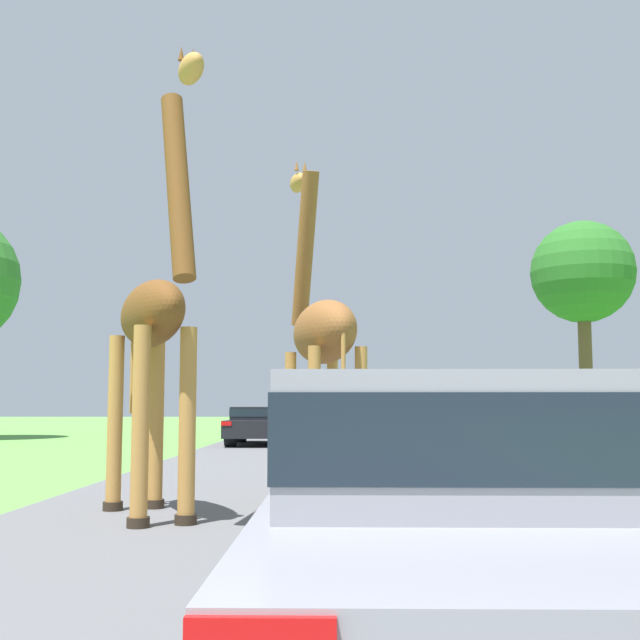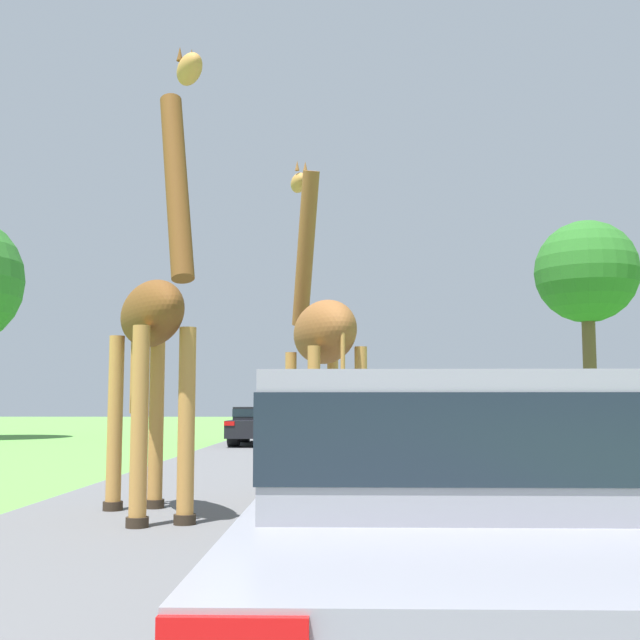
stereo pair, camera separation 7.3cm
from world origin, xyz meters
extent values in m
cube|color=#5B5B5E|center=(0.00, 30.00, 0.00)|extent=(7.54, 120.00, 0.00)
cylinder|color=#B77F3D|center=(-0.33, 12.57, 1.04)|extent=(0.16, 0.16, 2.09)
cylinder|color=#2D2319|center=(-0.33, 12.57, 0.05)|extent=(0.21, 0.21, 0.10)
cylinder|color=#B77F3D|center=(0.27, 12.74, 1.04)|extent=(0.16, 0.16, 2.09)
cylinder|color=#2D2319|center=(0.27, 12.74, 0.05)|extent=(0.21, 0.21, 0.10)
cylinder|color=#B77F3D|center=(0.05, 11.24, 1.04)|extent=(0.16, 0.16, 2.09)
cylinder|color=#2D2319|center=(0.05, 11.24, 0.05)|extent=(0.21, 0.21, 0.10)
cylinder|color=#B77F3D|center=(0.65, 11.41, 1.04)|extent=(0.16, 0.16, 2.09)
cylinder|color=#2D2319|center=(0.65, 11.41, 0.05)|extent=(0.21, 0.21, 0.10)
ellipsoid|color=brown|center=(0.16, 11.99, 2.33)|extent=(1.25, 2.11, 0.88)
cylinder|color=brown|center=(-0.14, 13.06, 3.70)|extent=(0.51, 1.01, 2.34)
ellipsoid|color=#B77F3D|center=(-0.27, 13.52, 4.88)|extent=(0.38, 0.60, 0.30)
cylinder|color=#B77F3D|center=(0.42, 11.08, 1.75)|extent=(0.06, 0.06, 1.15)
cone|color=brown|center=(-0.29, 13.34, 5.11)|extent=(0.07, 0.07, 0.16)
cone|color=brown|center=(-0.16, 13.38, 5.11)|extent=(0.07, 0.07, 0.16)
cylinder|color=#B77F3D|center=(-1.36, 10.07, 1.11)|extent=(0.19, 0.19, 2.22)
cylinder|color=#2D2319|center=(-1.36, 10.07, 0.06)|extent=(0.25, 0.25, 0.12)
cylinder|color=#B77F3D|center=(-1.84, 9.84, 1.11)|extent=(0.19, 0.19, 2.22)
cylinder|color=#2D2319|center=(-1.84, 9.84, 0.06)|extent=(0.25, 0.25, 0.12)
cylinder|color=#B77F3D|center=(-2.02, 11.44, 1.11)|extent=(0.19, 0.19, 2.22)
cylinder|color=#2D2319|center=(-2.02, 11.44, 0.06)|extent=(0.25, 0.25, 0.12)
cylinder|color=#B77F3D|center=(-2.50, 11.22, 1.11)|extent=(0.19, 0.19, 2.22)
cylinder|color=#2D2319|center=(-2.50, 11.22, 0.06)|extent=(0.25, 0.25, 0.12)
ellipsoid|color=brown|center=(-1.93, 10.64, 2.44)|extent=(1.51, 2.24, 0.80)
cylinder|color=brown|center=(-1.42, 9.58, 3.76)|extent=(0.63, 0.96, 2.28)
ellipsoid|color=#B77F3D|center=(-1.22, 9.16, 4.90)|extent=(0.46, 0.61, 0.30)
cylinder|color=#B77F3D|center=(-2.38, 11.58, 1.83)|extent=(0.07, 0.07, 1.22)
cone|color=brown|center=(-1.23, 9.34, 5.13)|extent=(0.07, 0.07, 0.16)
cone|color=brown|center=(-1.35, 9.28, 5.13)|extent=(0.07, 0.07, 0.16)
cube|color=gray|center=(0.91, 4.89, 0.59)|extent=(1.86, 4.21, 0.63)
cube|color=gray|center=(0.91, 4.89, 1.19)|extent=(1.68, 1.89, 0.58)
cube|color=#19232D|center=(0.91, 4.89, 1.22)|extent=(1.70, 1.91, 0.35)
cylinder|color=black|center=(0.16, 6.15, 0.33)|extent=(0.37, 0.65, 0.65)
cylinder|color=black|center=(1.66, 6.15, 0.33)|extent=(0.37, 0.65, 0.65)
cube|color=#561914|center=(2.38, 24.38, 0.56)|extent=(1.84, 4.09, 0.53)
cube|color=#561914|center=(2.38, 24.38, 1.11)|extent=(1.65, 1.84, 0.57)
cube|color=#19232D|center=(2.38, 24.38, 1.14)|extent=(1.67, 1.86, 0.34)
cube|color=red|center=(1.63, 22.33, 0.75)|extent=(0.33, 0.03, 0.13)
cube|color=red|center=(3.14, 22.33, 0.75)|extent=(0.33, 0.03, 0.13)
cylinder|color=black|center=(1.65, 25.61, 0.35)|extent=(0.37, 0.69, 0.69)
cylinder|color=black|center=(3.12, 25.61, 0.35)|extent=(0.37, 0.69, 0.69)
cylinder|color=black|center=(1.65, 23.16, 0.35)|extent=(0.37, 0.69, 0.69)
cylinder|color=black|center=(3.12, 23.16, 0.35)|extent=(0.37, 0.69, 0.69)
cube|color=silver|center=(2.13, 17.09, 0.64)|extent=(1.92, 4.52, 0.68)
cube|color=silver|center=(2.13, 17.09, 1.20)|extent=(1.73, 2.03, 0.43)
cube|color=#19232D|center=(2.13, 17.09, 1.22)|extent=(1.75, 2.06, 0.26)
cube|color=red|center=(1.34, 14.82, 0.88)|extent=(0.35, 0.03, 0.16)
cube|color=red|center=(2.92, 14.82, 0.88)|extent=(0.35, 0.03, 0.16)
cylinder|color=black|center=(1.36, 18.45, 0.36)|extent=(0.38, 0.71, 0.71)
cylinder|color=black|center=(2.90, 18.45, 0.36)|extent=(0.38, 0.71, 0.71)
cylinder|color=black|center=(1.36, 15.74, 0.36)|extent=(0.38, 0.71, 0.71)
cylinder|color=black|center=(2.90, 15.74, 0.36)|extent=(0.38, 0.71, 0.71)
cube|color=black|center=(-2.25, 27.56, 0.55)|extent=(1.76, 4.59, 0.54)
cube|color=black|center=(-2.25, 27.56, 1.02)|extent=(1.59, 2.06, 0.41)
cube|color=#19232D|center=(-2.25, 27.56, 1.04)|extent=(1.61, 2.08, 0.25)
cube|color=red|center=(-2.97, 25.26, 0.74)|extent=(0.32, 0.03, 0.13)
cube|color=red|center=(-1.52, 25.26, 0.74)|extent=(0.32, 0.03, 0.13)
cylinder|color=black|center=(-2.95, 28.94, 0.33)|extent=(0.35, 0.65, 0.65)
cylinder|color=black|center=(-1.54, 28.94, 0.33)|extent=(0.35, 0.65, 0.65)
cylinder|color=black|center=(-2.95, 26.19, 0.33)|extent=(0.35, 0.65, 0.65)
cylinder|color=black|center=(-1.54, 26.19, 0.33)|extent=(0.35, 0.65, 0.65)
cylinder|color=brown|center=(10.27, 32.92, 2.99)|extent=(0.52, 0.52, 5.98)
sphere|color=#286623|center=(10.27, 32.92, 6.60)|extent=(4.10, 4.10, 4.10)
camera|label=1|loc=(0.31, 0.96, 1.35)|focal=45.00mm
camera|label=2|loc=(0.38, 0.97, 1.35)|focal=45.00mm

